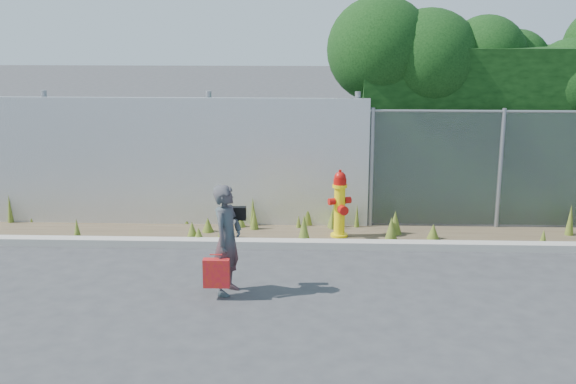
# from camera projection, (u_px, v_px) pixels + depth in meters

# --- Properties ---
(ground) EXTENTS (80.00, 80.00, 0.00)m
(ground) POSITION_uv_depth(u_px,v_px,m) (307.00, 291.00, 9.54)
(ground) COLOR #353537
(ground) RESTS_ON ground
(curb) EXTENTS (16.00, 0.22, 0.12)m
(curb) POSITION_uv_depth(u_px,v_px,m) (308.00, 244.00, 11.27)
(curb) COLOR #A7A197
(curb) RESTS_ON ground
(weed_strip) EXTENTS (16.00, 1.34, 0.55)m
(weed_strip) POSITION_uv_depth(u_px,v_px,m) (320.00, 227.00, 11.92)
(weed_strip) COLOR #4D3E2C
(weed_strip) RESTS_ON ground
(corrugated_fence) EXTENTS (8.50, 0.21, 2.30)m
(corrugated_fence) POSITION_uv_depth(u_px,v_px,m) (119.00, 162.00, 12.30)
(corrugated_fence) COLOR silver
(corrugated_fence) RESTS_ON ground
(chainlink_fence) EXTENTS (6.50, 0.07, 2.05)m
(chainlink_fence) POSITION_uv_depth(u_px,v_px,m) (564.00, 169.00, 12.04)
(chainlink_fence) COLOR gray
(chainlink_fence) RESTS_ON ground
(hedge) EXTENTS (7.92, 2.03, 3.88)m
(hedge) POSITION_uv_depth(u_px,v_px,m) (545.00, 99.00, 12.75)
(hedge) COLOR black
(hedge) RESTS_ON ground
(fire_hydrant) EXTENTS (0.38, 0.34, 1.13)m
(fire_hydrant) POSITION_uv_depth(u_px,v_px,m) (340.00, 205.00, 11.67)
(fire_hydrant) COLOR yellow
(fire_hydrant) RESTS_ON ground
(woman) EXTENTS (0.51, 0.62, 1.46)m
(woman) POSITION_uv_depth(u_px,v_px,m) (227.00, 240.00, 9.33)
(woman) COLOR #0F5E62
(woman) RESTS_ON ground
(red_tote_bag) EXTENTS (0.34, 0.12, 0.44)m
(red_tote_bag) POSITION_uv_depth(u_px,v_px,m) (216.00, 273.00, 9.19)
(red_tote_bag) COLOR #B60A2B
(black_shoulder_bag) EXTENTS (0.23, 0.10, 0.17)m
(black_shoulder_bag) POSITION_uv_depth(u_px,v_px,m) (237.00, 213.00, 9.48)
(black_shoulder_bag) COLOR black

